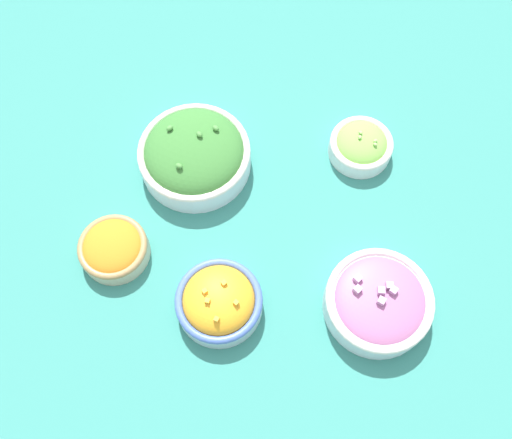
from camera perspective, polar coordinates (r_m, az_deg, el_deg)
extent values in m
plane|color=#337F75|center=(0.95, 0.00, -0.73)|extent=(3.00, 3.00, 0.00)
cylinder|color=#B2C1CC|center=(0.89, -3.50, -8.36)|extent=(0.13, 0.13, 0.04)
torus|color=#4766B7|center=(0.88, -3.57, -8.05)|extent=(0.13, 0.13, 0.01)
ellipsoid|color=orange|center=(0.88, -3.57, -8.05)|extent=(0.11, 0.11, 0.06)
cube|color=#F4A828|center=(0.84, -3.79, -9.91)|extent=(0.01, 0.01, 0.01)
cube|color=#F4A828|center=(0.85, -4.97, -7.14)|extent=(0.01, 0.01, 0.01)
cube|color=#F4A828|center=(0.84, -4.69, -8.10)|extent=(0.01, 0.01, 0.01)
cube|color=#F4A828|center=(0.85, -3.04, -6.35)|extent=(0.01, 0.01, 0.01)
cube|color=#F4A828|center=(0.84, -1.82, -8.30)|extent=(0.01, 0.01, 0.01)
cylinder|color=white|center=(1.02, 10.54, 7.08)|extent=(0.11, 0.11, 0.03)
torus|color=silver|center=(1.01, 10.69, 7.53)|extent=(0.11, 0.11, 0.01)
ellipsoid|color=#7ABC4C|center=(1.01, 10.69, 7.53)|extent=(0.09, 0.09, 0.04)
ellipsoid|color=#99D166|center=(0.99, 10.52, 8.10)|extent=(0.01, 0.01, 0.01)
ellipsoid|color=#99D166|center=(0.99, 12.02, 7.71)|extent=(0.01, 0.01, 0.01)
ellipsoid|color=#99D166|center=(1.00, 10.58, 8.54)|extent=(0.01, 0.01, 0.01)
ellipsoid|color=#99D166|center=(0.99, 12.00, 7.37)|extent=(0.01, 0.01, 0.01)
cylinder|color=silver|center=(0.99, -5.94, 6.15)|extent=(0.19, 0.19, 0.04)
torus|color=silver|center=(0.97, -6.07, 6.81)|extent=(0.19, 0.19, 0.01)
ellipsoid|color=#387533|center=(0.97, -6.07, 6.81)|extent=(0.17, 0.17, 0.06)
ellipsoid|color=#47893D|center=(0.93, -7.54, 5.33)|extent=(0.01, 0.01, 0.01)
ellipsoid|color=#47893D|center=(0.96, -3.88, 9.09)|extent=(0.01, 0.01, 0.01)
ellipsoid|color=#47893D|center=(0.97, -8.46, 9.02)|extent=(0.01, 0.01, 0.01)
ellipsoid|color=#47893D|center=(0.95, -5.52, 8.47)|extent=(0.01, 0.01, 0.01)
cylinder|color=silver|center=(0.91, 12.21, -8.19)|extent=(0.17, 0.17, 0.04)
torus|color=silver|center=(0.89, 12.48, -7.81)|extent=(0.17, 0.17, 0.01)
ellipsoid|color=#9E5B8E|center=(0.89, 12.48, -7.81)|extent=(0.14, 0.14, 0.03)
cube|color=#C699C1|center=(0.88, 13.37, -6.45)|extent=(0.01, 0.01, 0.01)
cube|color=#C699C1|center=(0.87, 10.32, -5.83)|extent=(0.01, 0.01, 0.01)
cube|color=#C699C1|center=(0.87, 12.59, -6.96)|extent=(0.01, 0.01, 0.01)
cube|color=#C699C1|center=(0.87, 12.62, -7.94)|extent=(0.01, 0.01, 0.01)
cube|color=#C699C1|center=(0.87, 10.31, -6.89)|extent=(0.01, 0.01, 0.01)
cube|color=#C699C1|center=(0.88, 13.76, -6.89)|extent=(0.01, 0.01, 0.01)
cylinder|color=beige|center=(0.95, -13.80, -2.97)|extent=(0.11, 0.11, 0.03)
torus|color=#997A4C|center=(0.93, -14.00, -2.64)|extent=(0.11, 0.11, 0.01)
ellipsoid|color=orange|center=(0.93, -14.00, -2.64)|extent=(0.10, 0.10, 0.03)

